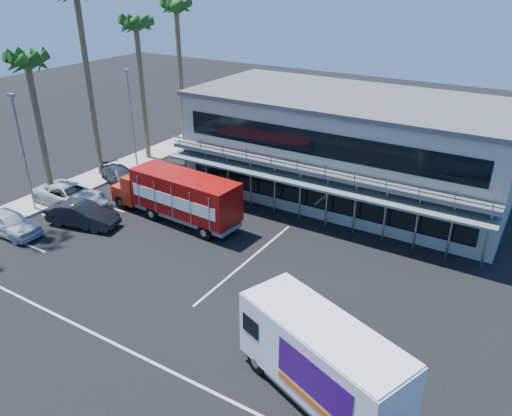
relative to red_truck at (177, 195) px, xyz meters
The scene contains 16 objects.
ground 7.12m from the red_truck, 47.14° to the right, with size 120.00×120.00×0.00m, color black.
building 12.66m from the red_truck, 52.17° to the left, with size 22.40×12.00×7.30m.
curb_strip 10.51m from the red_truck, behind, with size 3.00×32.00×0.16m, color #A5A399.
palm_c 12.77m from the red_truck, 168.68° to the right, with size 2.80×2.80×10.75m.
palm_d 15.49m from the red_truck, 164.31° to the left, with size 2.80×2.80×14.75m.
palm_e 15.50m from the red_truck, 141.55° to the left, with size 2.80×2.80×12.25m.
palm_f 19.56m from the red_truck, 127.75° to the left, with size 2.80×2.80×13.25m.
light_pole_near 10.68m from the red_truck, 156.98° to the right, with size 0.50×0.25×8.09m.
light_pole_far 11.54m from the red_truck, 147.97° to the left, with size 0.50×0.25×8.09m.
red_truck is the anchor object (origin of this frame).
white_van 17.04m from the red_truck, 32.02° to the right, with size 7.52×4.82×3.48m.
parked_car_a 10.58m from the red_truck, 137.98° to the right, with size 1.83×4.54×1.55m, color silver.
parked_car_b 6.25m from the red_truck, 141.41° to the right, with size 1.65×4.73×1.56m, color black.
parked_car_c 8.19m from the red_truck, 164.20° to the right, with size 2.67×5.79×1.61m, color silver.
parked_car_d 8.31m from the red_truck, 161.90° to the left, with size 1.83×4.50×1.31m, color #2F353E.
parked_car_e 5.40m from the red_truck, 155.90° to the left, with size 1.64×4.07×1.39m, color slate.
Camera 1 is at (15.23, -17.56, 15.05)m, focal length 35.00 mm.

